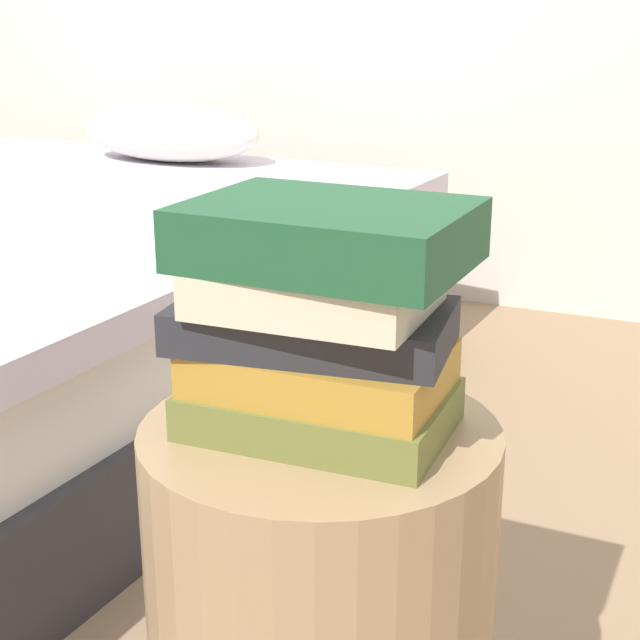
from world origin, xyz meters
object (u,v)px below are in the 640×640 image
object	(u,v)px
book_forest	(330,233)
side_table	(320,612)
book_charcoal	(314,325)
book_ochre	(320,367)
book_cream	(314,288)
book_olive	(326,408)

from	to	relation	value
book_forest	side_table	bearing A→B (deg)	-153.75
book_charcoal	book_forest	distance (m)	0.10
book_ochre	side_table	bearing A→B (deg)	-76.82
book_ochre	book_charcoal	size ratio (longest dim) A/B	0.91
side_table	book_forest	bearing A→B (deg)	24.91
book_charcoal	book_cream	bearing A→B (deg)	-70.05
book_charcoal	book_olive	bearing A→B (deg)	-1.25
book_ochre	book_cream	world-z (taller)	book_cream
book_charcoal	book_cream	world-z (taller)	book_cream
side_table	book_ochre	xyz separation A→B (m)	(-0.00, 0.00, 0.30)
side_table	book_forest	distance (m)	0.44
book_charcoal	book_cream	xyz separation A→B (m)	(0.01, -0.01, 0.04)
book_forest	book_charcoal	bearing A→B (deg)	-173.83
book_olive	book_ochre	xyz separation A→B (m)	(-0.01, -0.00, 0.05)
book_olive	book_charcoal	bearing A→B (deg)	-175.57
side_table	book_cream	size ratio (longest dim) A/B	2.04
book_olive	book_forest	xyz separation A→B (m)	(0.00, 0.00, 0.19)
book_olive	book_cream	bearing A→B (deg)	-112.18
side_table	book_olive	world-z (taller)	book_olive
book_olive	book_ochre	distance (m)	0.05
side_table	book_ochre	size ratio (longest dim) A/B	1.79
side_table	book_olive	size ratio (longest dim) A/B	1.71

